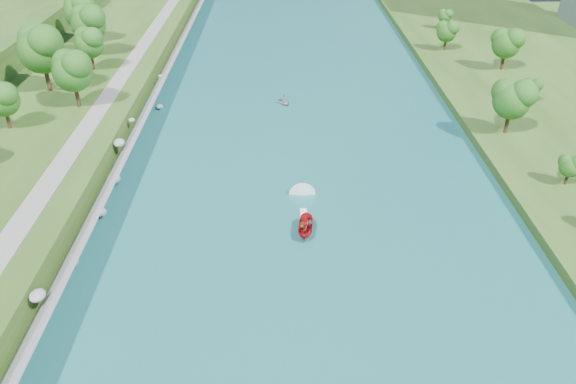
{
  "coord_description": "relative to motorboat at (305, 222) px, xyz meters",
  "views": [
    {
      "loc": [
        -2.94,
        -45.51,
        39.9
      ],
      "look_at": [
        -1.96,
        15.56,
        2.5
      ],
      "focal_mm": 35.0,
      "sensor_mm": 36.0,
      "label": 1
    }
  ],
  "objects": [
    {
      "name": "raft",
      "position": [
        -2.12,
        39.57,
        -0.41
      ],
      "size": [
        3.44,
        3.95,
        1.6
      ],
      "rotation": [
        0.0,
        0.0,
        0.39
      ],
      "color": "#979A9F",
      "rests_on": "river_water"
    },
    {
      "name": "ground",
      "position": [
        -0.03,
        -11.03,
        -0.89
      ],
      "size": [
        260.0,
        260.0,
        0.0
      ],
      "primitive_type": "plane",
      "color": "#2D5119",
      "rests_on": "ground"
    },
    {
      "name": "riprap_bank",
      "position": [
        -25.87,
        7.75,
        0.9
      ],
      "size": [
        4.21,
        236.0,
        4.05
      ],
      "color": "slate",
      "rests_on": "ground"
    },
    {
      "name": "trees_east",
      "position": [
        36.96,
        29.67,
        4.82
      ],
      "size": [
        15.63,
        138.05,
        10.32
      ],
      "color": "#1B5216",
      "rests_on": "berm_east"
    },
    {
      "name": "river_water",
      "position": [
        -0.03,
        8.97,
        -0.84
      ],
      "size": [
        55.0,
        240.0,
        0.1
      ],
      "primitive_type": "cube",
      "color": "#1A6365",
      "rests_on": "ground"
    },
    {
      "name": "motorboat",
      "position": [
        0.0,
        0.0,
        0.0
      ],
      "size": [
        3.6,
        19.22,
        2.15
      ],
      "rotation": [
        0.0,
        0.0,
        3.02
      ],
      "color": "#B20E15",
      "rests_on": "river_water"
    },
    {
      "name": "riverside_path",
      "position": [
        -32.53,
        8.97,
        2.66
      ],
      "size": [
        3.0,
        200.0,
        0.1
      ],
      "primitive_type": "cube",
      "color": "gray",
      "rests_on": "berm_west"
    }
  ]
}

